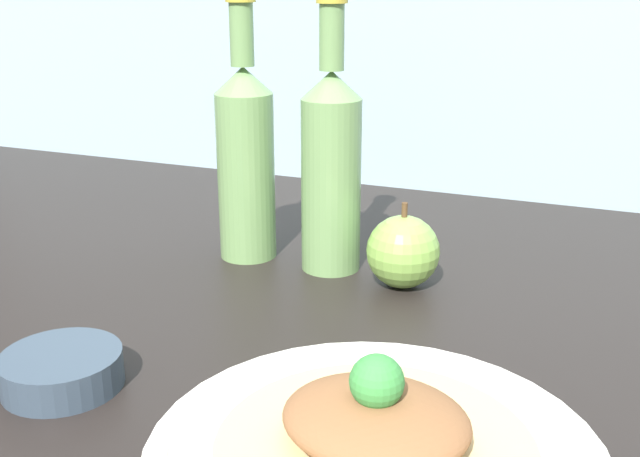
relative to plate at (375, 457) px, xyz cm
name	(u,v)px	position (x,y,z in cm)	size (l,w,h in cm)	color
ground_plane	(309,378)	(-9.56, 12.13, -3.03)	(180.00, 110.00, 4.00)	black
plate	(375,457)	(0.00, 0.00, 0.00)	(28.49, 28.49, 1.95)	silver
plated_food	(376,425)	(0.00, 0.00, 2.28)	(19.88, 19.88, 6.33)	#D6BC7F
cider_bottle_left	(246,157)	(-24.86, 31.06, 10.07)	(6.12, 6.12, 27.97)	#729E5B
cider_bottle_right	(331,165)	(-15.13, 31.06, 10.07)	(6.12, 6.12, 27.97)	#729E5B
apple	(403,252)	(-6.75, 29.09, 2.58)	(7.21, 7.21, 8.59)	#84B74C
dipping_bowl	(62,370)	(-24.78, 0.89, 0.30)	(8.96, 8.96, 2.67)	#384756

